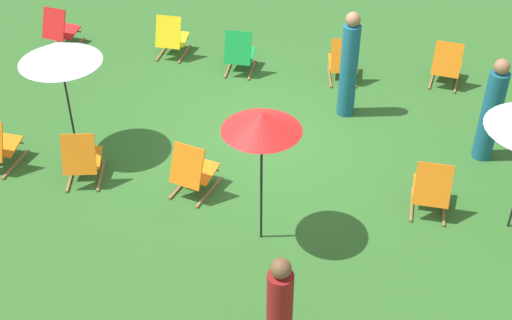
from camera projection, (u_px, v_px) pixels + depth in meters
name	position (u px, v px, depth m)	size (l,w,h in m)	color
ground_plane	(269.00, 141.00, 11.09)	(40.00, 40.00, 0.00)	#2D6026
deckchair_0	(171.00, 37.00, 13.20)	(0.51, 0.78, 0.83)	olive
deckchair_1	(193.00, 171.00, 9.85)	(0.67, 0.86, 0.83)	olive
deckchair_2	(60.00, 30.00, 13.47)	(0.62, 0.84, 0.83)	olive
deckchair_3	(343.00, 61.00, 12.45)	(0.59, 0.82, 0.83)	olive
deckchair_5	(82.00, 159.00, 10.08)	(0.63, 0.84, 0.83)	olive
deckchair_7	(240.00, 53.00, 12.69)	(0.48, 0.76, 0.83)	olive
deckchair_9	(447.00, 65.00, 12.34)	(0.59, 0.83, 0.83)	olive
deckchair_10	(431.00, 189.00, 9.52)	(0.51, 0.78, 0.83)	olive
umbrella_0	(59.00, 52.00, 9.85)	(1.19, 1.19, 1.88)	black
umbrella_1	(262.00, 122.00, 8.21)	(0.98, 0.98, 1.96)	black
person_0	(491.00, 112.00, 10.30)	(0.32, 0.32, 1.67)	#195972
person_2	(349.00, 66.00, 11.24)	(0.35, 0.35, 1.82)	#195972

